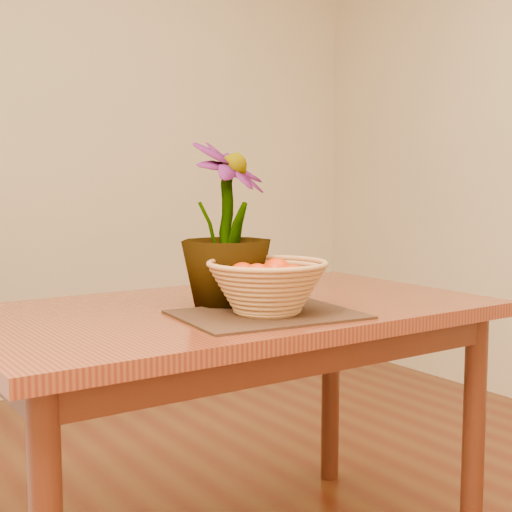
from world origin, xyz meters
TOP-DOWN VIEW (x-y plane):
  - wall_back at (0.00, 2.25)m, footprint 4.00×0.02m
  - table at (0.00, 0.30)m, footprint 1.40×0.80m
  - placemat at (-0.01, 0.12)m, footprint 0.47×0.37m
  - wicker_basket at (-0.01, 0.12)m, footprint 0.30×0.30m
  - orange_pile at (-0.01, 0.12)m, footprint 0.19×0.18m
  - potted_plant at (-0.01, 0.30)m, footprint 0.34×0.34m

SIDE VIEW (x-z plane):
  - table at x=0.00m, z-range 0.29..1.04m
  - placemat at x=-0.01m, z-range 0.75..0.76m
  - wicker_basket at x=-0.01m, z-range 0.76..0.88m
  - orange_pile at x=-0.01m, z-range 0.81..0.89m
  - potted_plant at x=-0.01m, z-range 0.75..1.19m
  - wall_back at x=0.00m, z-range 0.00..2.70m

